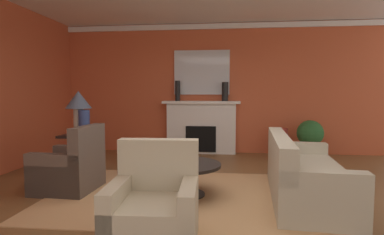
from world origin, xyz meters
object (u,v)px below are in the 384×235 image
object	(u,v)px
mantel_mirror	(202,72)
vase_tall_corner	(281,143)
table_lamp	(79,104)
potted_plant	(310,136)
side_table	(80,151)
vase_mantel_right	(225,92)
armchair_facing_fireplace	(154,212)
sofa	(303,177)
vase_on_side_table	(84,123)
armchair_near_window	(71,170)
coffee_table	(185,172)
fireplace	(201,129)
vase_mantel_left	(178,91)

from	to	relation	value
mantel_mirror	vase_tall_corner	world-z (taller)	mantel_mirror
table_lamp	potted_plant	bearing A→B (deg)	22.60
side_table	vase_mantel_right	xyz separation A→B (m)	(2.49, 2.12, 1.05)
armchair_facing_fireplace	sofa	bearing A→B (deg)	40.56
vase_on_side_table	armchair_near_window	bearing A→B (deg)	-79.52
armchair_near_window	vase_mantel_right	size ratio (longest dim) A/B	2.18
side_table	table_lamp	size ratio (longest dim) A/B	0.93
armchair_facing_fireplace	vase_on_side_table	bearing A→B (deg)	127.50
coffee_table	side_table	world-z (taller)	side_table
mantel_mirror	side_table	distance (m)	3.35
coffee_table	vase_mantel_right	distance (m)	3.30
fireplace	table_lamp	world-z (taller)	table_lamp
mantel_mirror	vase_tall_corner	size ratio (longest dim) A/B	2.01
vase_on_side_table	coffee_table	bearing A→B (deg)	-24.49
vase_mantel_left	armchair_near_window	bearing A→B (deg)	-109.95
vase_on_side_table	table_lamp	bearing A→B (deg)	141.34
vase_on_side_table	vase_mantel_right	world-z (taller)	vase_mantel_right
armchair_facing_fireplace	coffee_table	size ratio (longest dim) A/B	0.95
armchair_facing_fireplace	vase_mantel_right	world-z (taller)	vase_mantel_right
vase_tall_corner	vase_on_side_table	bearing A→B (deg)	-150.91
table_lamp	armchair_facing_fireplace	bearing A→B (deg)	-51.62
armchair_facing_fireplace	vase_mantel_right	size ratio (longest dim) A/B	2.18
fireplace	potted_plant	world-z (taller)	fireplace
armchair_near_window	side_table	world-z (taller)	armchair_near_window
fireplace	side_table	world-z (taller)	fireplace
armchair_near_window	vase_mantel_right	xyz separation A→B (m)	(2.20, 3.02, 1.14)
table_lamp	vase_mantel_right	size ratio (longest dim) A/B	1.72
vase_tall_corner	fireplace	bearing A→B (deg)	170.45
table_lamp	coffee_table	bearing A→B (deg)	-25.72
coffee_table	table_lamp	bearing A→B (deg)	154.28
fireplace	potted_plant	xyz separation A→B (m)	(2.38, -0.37, -0.09)
side_table	vase_on_side_table	world-z (taller)	vase_on_side_table
armchair_near_window	vase_tall_corner	bearing A→B (deg)	38.96
coffee_table	table_lamp	xyz separation A→B (m)	(-1.97, 0.95, 0.89)
armchair_facing_fireplace	potted_plant	size ratio (longest dim) A/B	1.14
mantel_mirror	armchair_near_window	world-z (taller)	mantel_mirror
sofa	potted_plant	world-z (taller)	sofa
sofa	fireplace	bearing A→B (deg)	117.47
table_lamp	vase_on_side_table	size ratio (longest dim) A/B	1.74
fireplace	table_lamp	bearing A→B (deg)	-131.86
table_lamp	vase_mantel_left	distance (m)	2.55
sofa	coffee_table	world-z (taller)	sofa
vase_on_side_table	potted_plant	world-z (taller)	vase_on_side_table
sofa	coffee_table	size ratio (longest dim) A/B	2.16
fireplace	armchair_near_window	xyz separation A→B (m)	(-1.65, -3.07, -0.27)
armchair_facing_fireplace	vase_mantel_right	distance (m)	4.66
side_table	vase_tall_corner	distance (m)	4.17
vase_on_side_table	potted_plant	bearing A→B (deg)	24.70
armchair_near_window	vase_tall_corner	distance (m)	4.41
armchair_facing_fireplace	potted_plant	world-z (taller)	armchair_facing_fireplace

